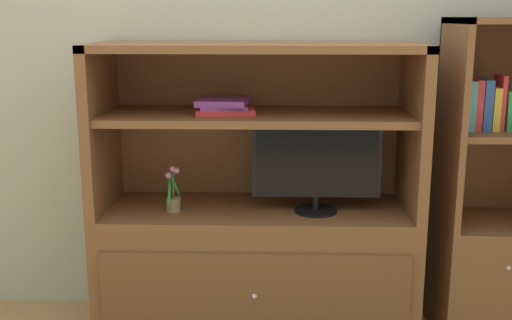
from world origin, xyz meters
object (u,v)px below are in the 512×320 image
object	(u,v)px
media_console	(256,242)
magazine_stack	(224,106)
tv_monitor	(316,166)
upright_book_row	(483,105)
potted_plant	(173,198)
bookshelf_tall	(492,237)

from	to	relation	value
media_console	magazine_stack	size ratio (longest dim) A/B	5.04
tv_monitor	upright_book_row	bearing A→B (deg)	4.83
tv_monitor	potted_plant	world-z (taller)	tv_monitor
media_console	tv_monitor	xyz separation A→B (m)	(0.29, -0.07, 0.41)
tv_monitor	potted_plant	distance (m)	0.70
media_console	magazine_stack	distance (m)	0.70
potted_plant	media_console	bearing A→B (deg)	11.11
media_console	upright_book_row	bearing A→B (deg)	-0.26
bookshelf_tall	media_console	bearing A→B (deg)	-179.78
tv_monitor	magazine_stack	distance (m)	0.52
upright_book_row	media_console	bearing A→B (deg)	179.74
media_console	bookshelf_tall	xyz separation A→B (m)	(1.16, 0.00, 0.04)
tv_monitor	potted_plant	xyz separation A→B (m)	(-0.68, -0.01, -0.16)
media_console	bookshelf_tall	world-z (taller)	bookshelf_tall
tv_monitor	upright_book_row	size ratio (longest dim) A/B	2.37
potted_plant	magazine_stack	size ratio (longest dim) A/B	0.73
potted_plant	upright_book_row	world-z (taller)	upright_book_row
media_console	bookshelf_tall	size ratio (longest dim) A/B	0.98
media_console	magazine_stack	xyz separation A→B (m)	(-0.15, -0.01, 0.68)
potted_plant	magazine_stack	world-z (taller)	magazine_stack
magazine_stack	tv_monitor	bearing A→B (deg)	-8.19
magazine_stack	bookshelf_tall	world-z (taller)	bookshelf_tall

